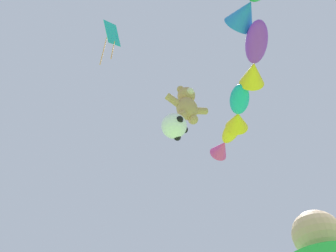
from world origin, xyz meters
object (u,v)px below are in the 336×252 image
(diamond_kite, at_px, (112,36))
(fish_kite_violet, at_px, (255,59))
(soccer_ball_kite, at_px, (174,126))
(fish_kite_teal, at_px, (238,110))
(teddy_bear_kite, at_px, (187,104))
(fish_kite_goldfin, at_px, (226,140))

(diamond_kite, bearing_deg, fish_kite_violet, -36.57)
(soccer_ball_kite, distance_m, diamond_kite, 5.86)
(fish_kite_teal, bearing_deg, fish_kite_violet, -110.57)
(soccer_ball_kite, height_order, fish_kite_teal, fish_kite_teal)
(soccer_ball_kite, height_order, fish_kite_violet, fish_kite_violet)
(fish_kite_teal, bearing_deg, diamond_kite, 167.33)
(fish_kite_violet, bearing_deg, diamond_kite, 143.43)
(teddy_bear_kite, xyz_separation_m, soccer_ball_kite, (-0.57, -0.08, -1.44))
(fish_kite_goldfin, bearing_deg, teddy_bear_kite, -153.82)
(fish_kite_goldfin, distance_m, fish_kite_violet, 3.83)
(fish_kite_violet, distance_m, diamond_kite, 6.26)
(fish_kite_teal, distance_m, diamond_kite, 6.19)
(teddy_bear_kite, distance_m, fish_kite_goldfin, 2.92)
(soccer_ball_kite, relative_size, fish_kite_violet, 0.36)
(teddy_bear_kite, height_order, soccer_ball_kite, teddy_bear_kite)
(soccer_ball_kite, bearing_deg, teddy_bear_kite, 8.10)
(fish_kite_teal, distance_m, fish_kite_violet, 2.20)
(teddy_bear_kite, bearing_deg, fish_kite_goldfin, 26.18)
(fish_kite_goldfin, xyz_separation_m, fish_kite_teal, (-0.50, -1.55, 0.02))
(fish_kite_teal, relative_size, fish_kite_violet, 0.89)
(teddy_bear_kite, relative_size, diamond_kite, 0.51)
(soccer_ball_kite, bearing_deg, fish_kite_violet, -50.05)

